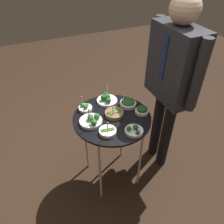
% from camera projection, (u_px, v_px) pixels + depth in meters
% --- Properties ---
extents(ground_plane, '(8.00, 8.00, 0.00)m').
position_uv_depth(ground_plane, '(112.00, 174.00, 2.22)').
color(ground_plane, black).
extents(serving_cart, '(0.63, 0.63, 0.76)m').
position_uv_depth(serving_cart, '(112.00, 123.00, 1.78)').
color(serving_cart, black).
rests_on(serving_cart, ground_plane).
extents(bowl_asparagus_mid_right, '(0.15, 0.15, 0.13)m').
position_uv_depth(bowl_asparagus_mid_right, '(114.00, 113.00, 1.75)').
color(bowl_asparagus_mid_right, brown).
rests_on(bowl_asparagus_mid_right, serving_cart).
extents(bowl_asparagus_back_left, '(0.13, 0.13, 0.13)m').
position_uv_depth(bowl_asparagus_back_left, '(108.00, 131.00, 1.59)').
color(bowl_asparagus_back_left, white).
rests_on(bowl_asparagus_back_left, serving_cart).
extents(bowl_spinach_mid_left, '(0.14, 0.14, 0.14)m').
position_uv_depth(bowl_spinach_mid_left, '(128.00, 103.00, 1.84)').
color(bowl_spinach_mid_left, silver).
rests_on(bowl_spinach_mid_left, serving_cart).
extents(bowl_broccoli_near_rim, '(0.14, 0.14, 0.06)m').
position_uv_depth(bowl_broccoli_near_rim, '(134.00, 130.00, 1.59)').
color(bowl_broccoli_near_rim, silver).
rests_on(bowl_broccoli_near_rim, serving_cart).
extents(bowl_broccoli_back_right, '(0.18, 0.18, 0.18)m').
position_uv_depth(bowl_broccoli_back_right, '(92.00, 121.00, 1.67)').
color(bowl_broccoli_back_right, silver).
rests_on(bowl_broccoli_back_right, serving_cart).
extents(bowl_broccoli_front_left, '(0.18, 0.18, 0.14)m').
position_uv_depth(bowl_broccoli_front_left, '(107.00, 99.00, 1.89)').
color(bowl_broccoli_front_left, white).
rests_on(bowl_broccoli_front_left, serving_cart).
extents(bowl_broccoli_front_right, '(0.11, 0.11, 0.12)m').
position_uv_depth(bowl_broccoli_front_right, '(85.00, 108.00, 1.80)').
color(bowl_broccoli_front_right, white).
rests_on(bowl_broccoli_front_right, serving_cart).
extents(bowl_spinach_far_rim, '(0.11, 0.11, 0.06)m').
position_uv_depth(bowl_spinach_far_rim, '(142.00, 110.00, 1.77)').
color(bowl_spinach_far_rim, silver).
rests_on(bowl_spinach_far_rim, serving_cart).
extents(waiter_figure, '(0.60, 0.22, 1.62)m').
position_uv_depth(waiter_figure, '(172.00, 73.00, 1.75)').
color(waiter_figure, black).
rests_on(waiter_figure, ground_plane).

